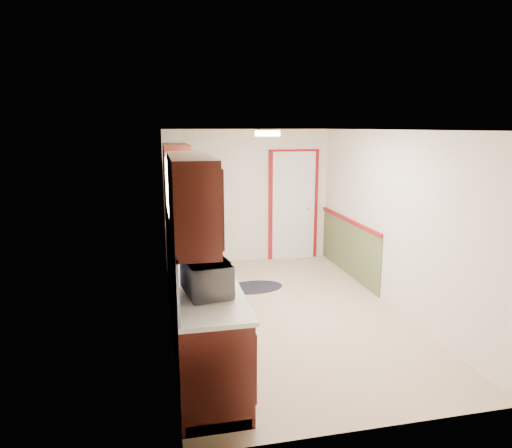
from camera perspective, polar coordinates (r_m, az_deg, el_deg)
name	(u,v)px	position (r m, az deg, el deg)	size (l,w,h in m)	color
room_shell	(286,225)	(5.90, 3.76, -0.08)	(3.20, 5.20, 2.52)	#C8AC8D
kitchen_run	(193,266)	(5.51, -7.94, -5.25)	(0.63, 4.00, 2.20)	#34100B
back_wall_trim	(305,214)	(8.32, 6.11, 1.25)	(1.12, 2.30, 2.08)	maroon
ceiling_fixture	(268,133)	(5.50, 1.45, 11.25)	(0.30, 0.30, 0.06)	#FFD88C
microwave	(207,273)	(4.19, -6.18, -6.16)	(0.57, 0.31, 0.38)	white
refrigerator	(195,219)	(7.63, -7.68, 0.66)	(0.83, 0.81, 1.89)	#B7B7BC
rug	(254,287)	(7.12, -0.25, -7.90)	(0.90, 0.58, 0.01)	black
cooktop	(186,225)	(7.11, -8.69, -0.17)	(0.48, 0.57, 0.02)	black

